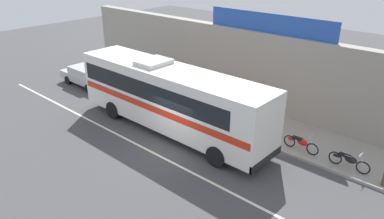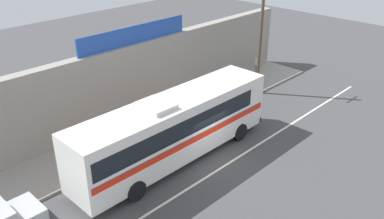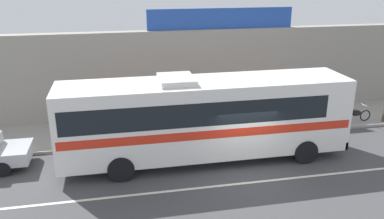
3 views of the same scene
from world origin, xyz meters
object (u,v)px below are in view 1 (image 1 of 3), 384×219
motorcycle_black (300,143)px  intercity_bus (169,95)px  parked_car (87,76)px  motorcycle_orange (348,160)px

motorcycle_black → intercity_bus: bearing=-159.1°
parked_car → motorcycle_orange: size_ratio=2.46×
intercity_bus → parked_car: size_ratio=2.65×
motorcycle_orange → motorcycle_black: bearing=179.3°
parked_car → motorcycle_black: bearing=5.5°
intercity_bus → motorcycle_orange: (8.86, 2.46, -1.50)m
parked_car → motorcycle_black: size_ratio=2.51×
motorcycle_orange → intercity_bus: bearing=-164.5°
intercity_bus → motorcycle_black: (6.52, 2.49, -1.50)m
parked_car → motorcycle_black: parked_car is taller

